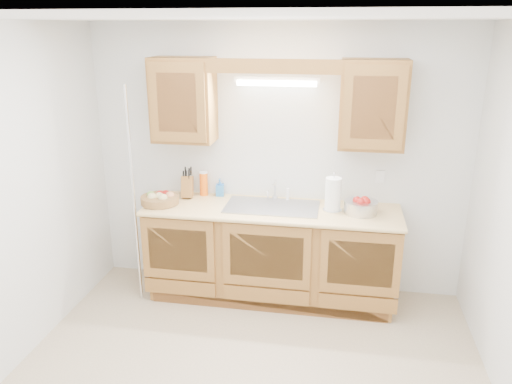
% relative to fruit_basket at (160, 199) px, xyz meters
% --- Properties ---
extents(room, '(3.52, 3.50, 2.50)m').
position_rel_fruit_basket_xyz_m(room, '(1.03, -1.12, 0.30)').
color(room, tan).
rests_on(room, ground).
extents(base_cabinets, '(2.20, 0.60, 0.86)m').
position_rel_fruit_basket_xyz_m(base_cabinets, '(1.03, 0.08, -0.51)').
color(base_cabinets, '#A06C2F').
rests_on(base_cabinets, ground).
extents(countertop, '(2.30, 0.63, 0.04)m').
position_rel_fruit_basket_xyz_m(countertop, '(1.03, 0.06, -0.07)').
color(countertop, '#DBB273').
rests_on(countertop, base_cabinets).
extents(upper_cabinet_left, '(0.55, 0.33, 0.75)m').
position_rel_fruit_basket_xyz_m(upper_cabinet_left, '(0.20, 0.21, 0.88)').
color(upper_cabinet_left, '#A06C2F').
rests_on(upper_cabinet_left, room).
extents(upper_cabinet_right, '(0.55, 0.33, 0.75)m').
position_rel_fruit_basket_xyz_m(upper_cabinet_right, '(1.86, 0.21, 0.88)').
color(upper_cabinet_right, '#A06C2F').
rests_on(upper_cabinet_right, room).
extents(valance, '(2.20, 0.05, 0.12)m').
position_rel_fruit_basket_xyz_m(valance, '(1.03, 0.07, 1.19)').
color(valance, '#A06C2F').
rests_on(valance, room).
extents(fluorescent_fixture, '(0.76, 0.08, 0.08)m').
position_rel_fruit_basket_xyz_m(fluorescent_fixture, '(1.03, 0.29, 1.05)').
color(fluorescent_fixture, white).
rests_on(fluorescent_fixture, room).
extents(sink, '(0.84, 0.46, 0.36)m').
position_rel_fruit_basket_xyz_m(sink, '(1.03, 0.08, -0.12)').
color(sink, '#9E9EA3').
rests_on(sink, countertop).
extents(wire_shelf_pole, '(0.03, 0.03, 2.00)m').
position_rel_fruit_basket_xyz_m(wire_shelf_pole, '(-0.17, -0.19, 0.05)').
color(wire_shelf_pole, silver).
rests_on(wire_shelf_pole, ground).
extents(outlet_plate, '(0.08, 0.01, 0.12)m').
position_rel_fruit_basket_xyz_m(outlet_plate, '(1.98, 0.37, 0.20)').
color(outlet_plate, white).
rests_on(outlet_plate, room).
extents(fruit_basket, '(0.37, 0.37, 0.11)m').
position_rel_fruit_basket_xyz_m(fruit_basket, '(0.00, 0.00, 0.00)').
color(fruit_basket, olive).
rests_on(fruit_basket, countertop).
extents(knife_block, '(0.13, 0.18, 0.30)m').
position_rel_fruit_basket_xyz_m(knife_block, '(0.19, 0.23, 0.06)').
color(knife_block, '#A06C2F').
rests_on(knife_block, countertop).
extents(orange_canister, '(0.08, 0.08, 0.23)m').
position_rel_fruit_basket_xyz_m(orange_canister, '(0.33, 0.31, 0.07)').
color(orange_canister, '#FF650E').
rests_on(orange_canister, countertop).
extents(soap_bottle, '(0.09, 0.09, 0.17)m').
position_rel_fruit_basket_xyz_m(soap_bottle, '(0.49, 0.32, 0.04)').
color(soap_bottle, blue).
rests_on(soap_bottle, countertop).
extents(sponge, '(0.12, 0.08, 0.02)m').
position_rel_fruit_basket_xyz_m(sponge, '(1.57, 0.32, -0.04)').
color(sponge, '#CC333F').
rests_on(sponge, countertop).
extents(paper_towel, '(0.17, 0.17, 0.35)m').
position_rel_fruit_basket_xyz_m(paper_towel, '(1.57, 0.09, 0.10)').
color(paper_towel, silver).
rests_on(paper_towel, countertop).
extents(apple_bowl, '(0.36, 0.36, 0.15)m').
position_rel_fruit_basket_xyz_m(apple_bowl, '(1.81, 0.07, 0.02)').
color(apple_bowl, silver).
rests_on(apple_bowl, countertop).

